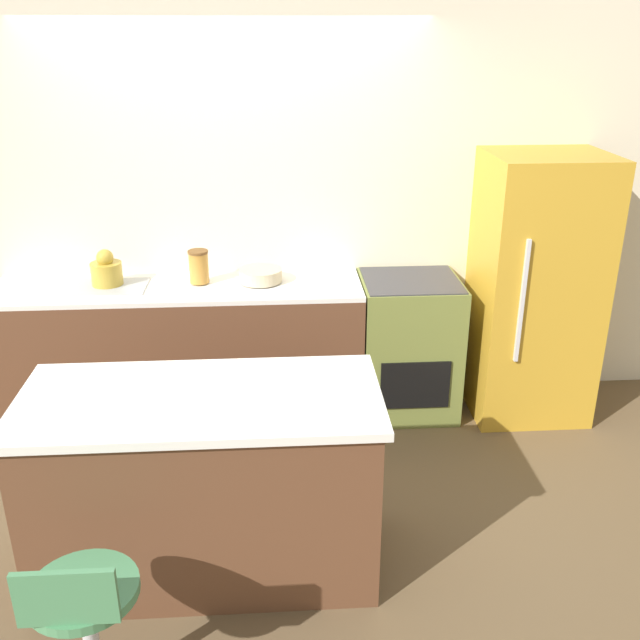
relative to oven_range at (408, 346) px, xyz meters
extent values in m
plane|color=brown|center=(-1.14, -0.31, -0.47)|extent=(14.00, 14.00, 0.00)
cube|color=beige|center=(-1.14, 0.32, 0.83)|extent=(8.00, 0.06, 2.60)
cube|color=brown|center=(-1.49, 0.00, -0.02)|extent=(2.33, 0.58, 0.90)
cube|color=white|center=(-1.49, 0.00, 0.44)|extent=(2.33, 0.58, 0.03)
cube|color=#9EA3A8|center=(-1.90, 0.00, 0.46)|extent=(0.44, 0.32, 0.01)
cube|color=brown|center=(-1.22, -1.46, -0.02)|extent=(1.56, 0.70, 0.89)
cube|color=white|center=(-1.22, -1.46, 0.44)|extent=(1.62, 0.75, 0.04)
cube|color=olive|center=(0.00, 0.00, 0.00)|extent=(0.64, 0.58, 0.93)
cube|color=black|center=(0.00, -0.30, -0.14)|extent=(0.45, 0.01, 0.32)
cube|color=#333338|center=(0.00, 0.00, 0.46)|extent=(0.61, 0.55, 0.01)
cube|color=gold|center=(0.80, -0.04, 0.40)|extent=(0.74, 0.66, 1.73)
cube|color=silver|center=(0.60, -0.38, 0.44)|extent=(0.02, 0.02, 0.78)
cylinder|color=#478456|center=(-1.60, -2.20, 0.07)|extent=(0.41, 0.41, 0.04)
cube|color=#478456|center=(-1.60, -2.37, 0.20)|extent=(0.35, 0.02, 0.22)
cylinder|color=#B29333|center=(-1.93, 0.04, 0.54)|extent=(0.19, 0.19, 0.14)
sphere|color=#B29333|center=(-1.93, 0.04, 0.64)|extent=(0.11, 0.11, 0.11)
cylinder|color=#C1B28E|center=(-0.97, 0.04, 0.51)|extent=(0.27, 0.27, 0.08)
cylinder|color=#B77F33|center=(-1.35, 0.04, 0.56)|extent=(0.12, 0.12, 0.19)
cylinder|color=brown|center=(-1.35, 0.04, 0.67)|extent=(0.13, 0.13, 0.02)
camera|label=1|loc=(-0.87, -4.27, 1.98)|focal=40.00mm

